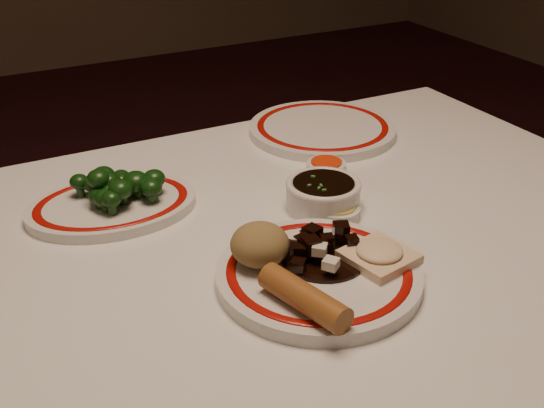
{
  "coord_description": "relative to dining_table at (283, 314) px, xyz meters",
  "views": [
    {
      "loc": [
        -0.36,
        -0.65,
        1.22
      ],
      "look_at": [
        0.01,
        0.05,
        0.8
      ],
      "focal_mm": 45.0,
      "sensor_mm": 36.0,
      "label": 1
    }
  ],
  "objects": [
    {
      "name": "broccoli_pile",
      "position": [
        -0.15,
        0.22,
        0.13
      ],
      "size": [
        0.13,
        0.1,
        0.05
      ],
      "color": "#23471C",
      "rests_on": "broccoli_plate"
    },
    {
      "name": "soy_bowl",
      "position": [
        0.11,
        0.09,
        0.11
      ],
      "size": [
        0.11,
        0.11,
        0.04
      ],
      "color": "silver",
      "rests_on": "dining_table"
    },
    {
      "name": "rice_mound",
      "position": [
        -0.04,
        -0.02,
        0.14
      ],
      "size": [
        0.07,
        0.07,
        0.05
      ],
      "primitive_type": "ellipsoid",
      "color": "olive",
      "rests_on": "main_plate"
    },
    {
      "name": "broccoli_plate",
      "position": [
        -0.16,
        0.22,
        0.1
      ],
      "size": [
        0.26,
        0.23,
        0.02
      ],
      "color": "silver",
      "rests_on": "dining_table"
    },
    {
      "name": "mustard_dish",
      "position": [
        0.12,
        0.05,
        0.1
      ],
      "size": [
        0.06,
        0.06,
        0.02
      ],
      "color": "silver",
      "rests_on": "dining_table"
    },
    {
      "name": "fried_wonton",
      "position": [
        0.08,
        -0.09,
        0.12
      ],
      "size": [
        0.09,
        0.09,
        0.02
      ],
      "color": "beige",
      "rests_on": "main_plate"
    },
    {
      "name": "sweet_sour_dish",
      "position": [
        0.18,
        0.19,
        0.1
      ],
      "size": [
        0.06,
        0.06,
        0.02
      ],
      "color": "silver",
      "rests_on": "dining_table"
    },
    {
      "name": "main_plate",
      "position": [
        0.01,
        -0.07,
        0.1
      ],
      "size": [
        0.25,
        0.25,
        0.02
      ],
      "color": "silver",
      "rests_on": "dining_table"
    },
    {
      "name": "dining_table",
      "position": [
        0.0,
        0.0,
        0.0
      ],
      "size": [
        1.2,
        0.9,
        0.75
      ],
      "color": "white",
      "rests_on": "ground"
    },
    {
      "name": "spring_roll",
      "position": [
        -0.04,
        -0.13,
        0.13
      ],
      "size": [
        0.06,
        0.12,
        0.03
      ],
      "primitive_type": "cylinder",
      "rotation": [
        1.57,
        0.0,
        0.25
      ],
      "color": "#975B25",
      "rests_on": "main_plate"
    },
    {
      "name": "far_plate",
      "position": [
        0.26,
        0.33,
        0.1
      ],
      "size": [
        0.27,
        0.27,
        0.02
      ],
      "color": "silver",
      "rests_on": "dining_table"
    },
    {
      "name": "stirfry_heap",
      "position": [
        0.02,
        -0.05,
        0.12
      ],
      "size": [
        0.11,
        0.1,
        0.03
      ],
      "color": "black",
      "rests_on": "main_plate"
    }
  ]
}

